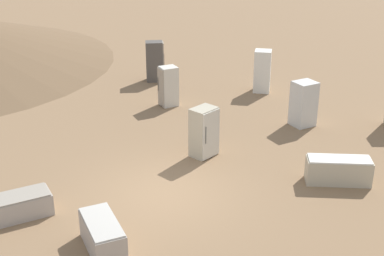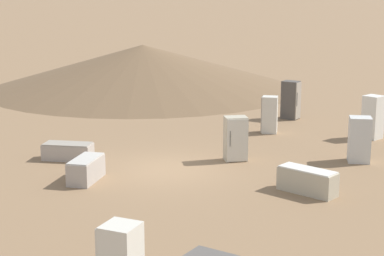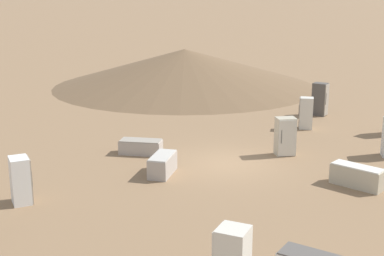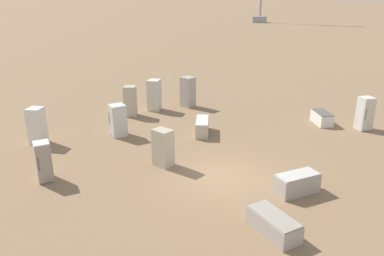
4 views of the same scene
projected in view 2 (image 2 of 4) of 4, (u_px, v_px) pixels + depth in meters
The scene contains 10 objects.
ground_plane at pixel (167, 169), 22.14m from camera, with size 1000.00×1000.00×0.00m, color #846647.
dirt_mound at pixel (143, 67), 39.32m from camera, with size 18.87×18.87×2.67m.
discarded_fridge_0 at pixel (373, 117), 26.45m from camera, with size 0.80×0.78×1.80m.
discarded_fridge_3 at pixel (236, 139), 23.14m from camera, with size 0.97×0.89×1.61m.
discarded_fridge_4 at pixel (269, 115), 27.47m from camera, with size 0.88×0.88×1.59m.
discarded_fridge_6 at pixel (86, 169), 20.78m from camera, with size 1.67×1.63×0.77m.
discarded_fridge_10 at pixel (359, 139), 22.95m from camera, with size 1.04×1.04×1.64m.
discarded_fridge_11 at pixel (307, 181), 19.56m from camera, with size 1.10×1.94×0.77m.
discarded_fridge_12 at pixel (68, 151), 23.34m from camera, with size 1.83×1.77×0.61m.
discarded_fridge_14 at pixel (291, 100), 30.35m from camera, with size 0.87×0.96×1.81m.
Camera 2 is at (10.97, 18.27, 6.23)m, focal length 60.00 mm.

